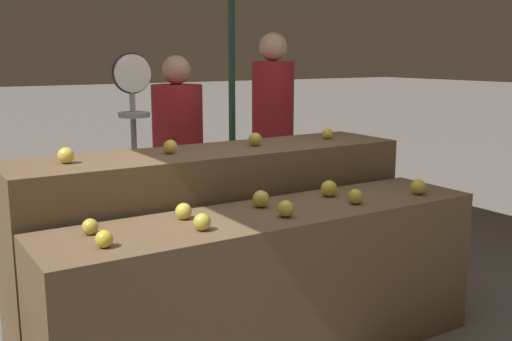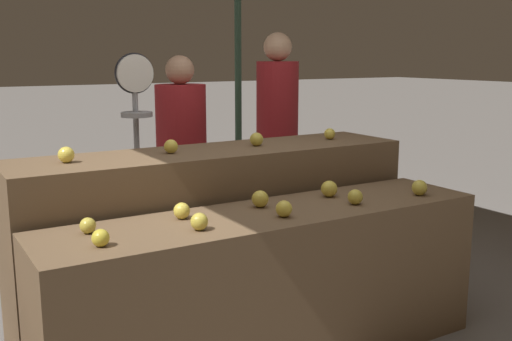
# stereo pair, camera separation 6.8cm
# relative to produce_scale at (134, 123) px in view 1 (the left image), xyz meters

# --- Properties ---
(display_counter_front) EXTENTS (2.33, 0.55, 0.79)m
(display_counter_front) POSITION_rel_produce_scale_xyz_m (0.23, -1.25, -0.73)
(display_counter_front) COLOR brown
(display_counter_front) RESTS_ON ground_plane
(display_counter_back) EXTENTS (2.33, 0.55, 1.03)m
(display_counter_back) POSITION_rel_produce_scale_xyz_m (0.23, -0.65, -0.62)
(display_counter_back) COLOR brown
(display_counter_back) RESTS_ON ground_plane
(apple_front_0) EXTENTS (0.07, 0.07, 0.07)m
(apple_front_0) POSITION_rel_produce_scale_xyz_m (-0.65, -1.35, -0.30)
(apple_front_0) COLOR gold
(apple_front_0) RESTS_ON display_counter_front
(apple_front_1) EXTENTS (0.08, 0.08, 0.08)m
(apple_front_1) POSITION_rel_produce_scale_xyz_m (-0.21, -1.35, -0.30)
(apple_front_1) COLOR gold
(apple_front_1) RESTS_ON display_counter_front
(apple_front_2) EXTENTS (0.08, 0.08, 0.08)m
(apple_front_2) POSITION_rel_produce_scale_xyz_m (0.24, -1.36, -0.30)
(apple_front_2) COLOR yellow
(apple_front_2) RESTS_ON display_counter_front
(apple_front_3) EXTENTS (0.08, 0.08, 0.08)m
(apple_front_3) POSITION_rel_produce_scale_xyz_m (0.69, -1.34, -0.30)
(apple_front_3) COLOR gold
(apple_front_3) RESTS_ON display_counter_front
(apple_front_4) EXTENTS (0.09, 0.09, 0.09)m
(apple_front_4) POSITION_rel_produce_scale_xyz_m (1.13, -1.36, -0.29)
(apple_front_4) COLOR gold
(apple_front_4) RESTS_ON display_counter_front
(apple_front_5) EXTENTS (0.07, 0.07, 0.07)m
(apple_front_5) POSITION_rel_produce_scale_xyz_m (-0.65, -1.14, -0.30)
(apple_front_5) COLOR gold
(apple_front_5) RESTS_ON display_counter_front
(apple_front_6) EXTENTS (0.08, 0.08, 0.08)m
(apple_front_6) POSITION_rel_produce_scale_xyz_m (-0.20, -1.14, -0.30)
(apple_front_6) COLOR yellow
(apple_front_6) RESTS_ON display_counter_front
(apple_front_7) EXTENTS (0.09, 0.09, 0.09)m
(apple_front_7) POSITION_rel_produce_scale_xyz_m (0.23, -1.14, -0.29)
(apple_front_7) COLOR yellow
(apple_front_7) RESTS_ON display_counter_front
(apple_front_8) EXTENTS (0.09, 0.09, 0.09)m
(apple_front_8) POSITION_rel_produce_scale_xyz_m (0.68, -1.14, -0.29)
(apple_front_8) COLOR yellow
(apple_front_8) RESTS_ON display_counter_front
(apple_back_0) EXTENTS (0.08, 0.08, 0.08)m
(apple_back_0) POSITION_rel_produce_scale_xyz_m (-0.60, -0.64, -0.06)
(apple_back_0) COLOR yellow
(apple_back_0) RESTS_ON display_counter_back
(apple_back_1) EXTENTS (0.08, 0.08, 0.08)m
(apple_back_1) POSITION_rel_produce_scale_xyz_m (-0.04, -0.64, -0.07)
(apple_back_1) COLOR yellow
(apple_back_1) RESTS_ON display_counter_back
(apple_back_2) EXTENTS (0.08, 0.08, 0.08)m
(apple_back_2) POSITION_rel_produce_scale_xyz_m (0.51, -0.64, -0.07)
(apple_back_2) COLOR gold
(apple_back_2) RESTS_ON display_counter_back
(apple_back_3) EXTENTS (0.07, 0.07, 0.07)m
(apple_back_3) POSITION_rel_produce_scale_xyz_m (1.06, -0.64, -0.07)
(apple_back_3) COLOR yellow
(apple_back_3) RESTS_ON display_counter_back
(produce_scale) EXTENTS (0.26, 0.20, 1.57)m
(produce_scale) POSITION_rel_produce_scale_xyz_m (0.00, 0.00, 0.00)
(produce_scale) COLOR #99999E
(produce_scale) RESTS_ON ground_plane
(person_vendor_at_scale) EXTENTS (0.47, 0.47, 1.56)m
(person_vendor_at_scale) POSITION_rel_produce_scale_xyz_m (0.43, 0.28, -0.24)
(person_vendor_at_scale) COLOR #2D2D38
(person_vendor_at_scale) RESTS_ON ground_plane
(person_customer_left) EXTENTS (0.46, 0.46, 1.74)m
(person_customer_left) POSITION_rel_produce_scale_xyz_m (1.35, 0.42, -0.12)
(person_customer_left) COLOR #2D2D38
(person_customer_left) RESTS_ON ground_plane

